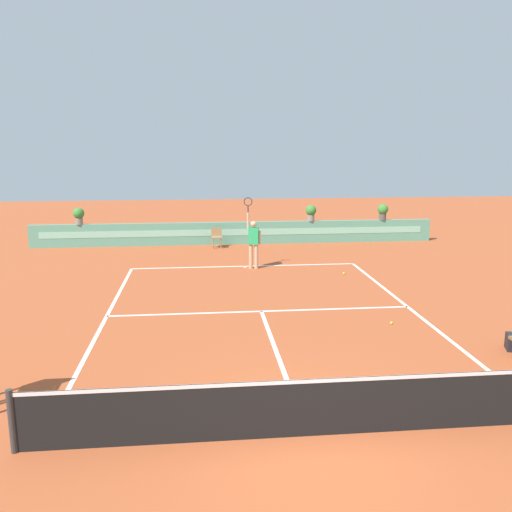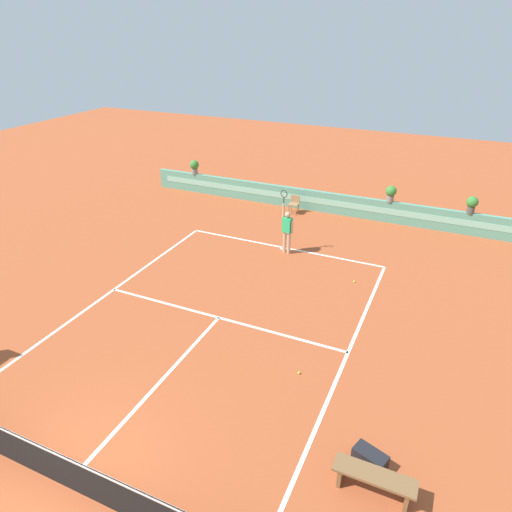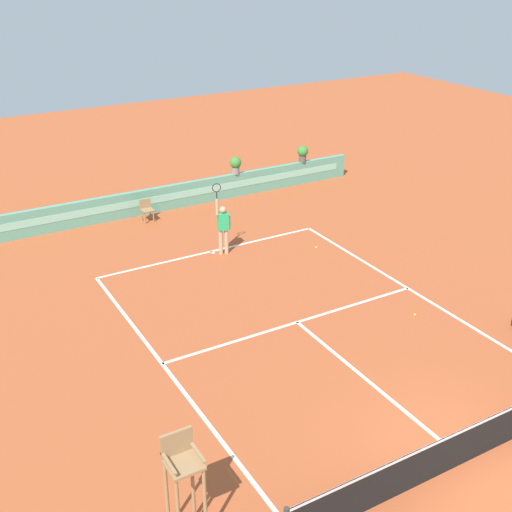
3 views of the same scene
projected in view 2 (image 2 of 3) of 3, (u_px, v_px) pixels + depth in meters
ground_plane at (213, 325)px, 14.03m from camera, size 60.00×60.00×0.00m
court_lines at (224, 312)px, 14.61m from camera, size 8.32×11.94×0.01m
net at (61, 468)px, 8.93m from camera, size 8.92×0.10×1.00m
back_wall_barrier at (317, 201)px, 22.22m from camera, size 18.00×0.21×1.00m
ball_kid_chair at (294, 204)px, 21.97m from camera, size 0.44×0.44×0.85m
bench_courtside at (374, 479)px, 8.88m from camera, size 1.60×0.44×0.51m
gear_bag at (370, 459)px, 9.52m from camera, size 0.78×0.57×0.36m
tennis_player at (287, 228)px, 17.91m from camera, size 0.61×0.29×2.58m
tennis_ball_near_baseline at (299, 373)px, 12.06m from camera, size 0.07×0.07×0.07m
tennis_ball_mid_court at (354, 282)px, 16.27m from camera, size 0.07×0.07×0.07m
potted_plant_far_left at (194, 166)px, 24.31m from camera, size 0.48×0.48×0.72m
potted_plant_right at (391, 193)px, 20.56m from camera, size 0.48×0.48×0.72m
potted_plant_far_right at (472, 204)px, 19.33m from camera, size 0.48×0.48×0.72m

